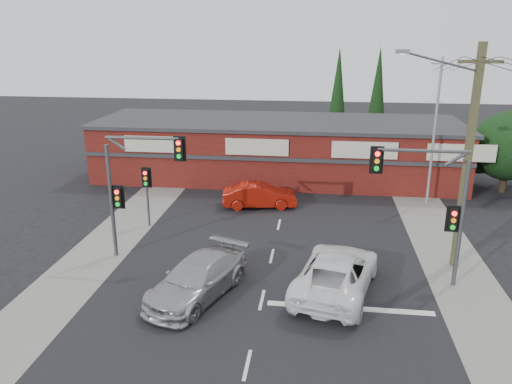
# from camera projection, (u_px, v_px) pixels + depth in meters

# --- Properties ---
(ground) EXTENTS (120.00, 120.00, 0.00)m
(ground) POSITION_uv_depth(u_px,v_px,m) (265.00, 285.00, 21.43)
(ground) COLOR black
(ground) RESTS_ON ground
(road_strip) EXTENTS (14.00, 70.00, 0.01)m
(road_strip) POSITION_uv_depth(u_px,v_px,m) (276.00, 239.00, 26.15)
(road_strip) COLOR black
(road_strip) RESTS_ON ground
(verge_left) EXTENTS (3.00, 70.00, 0.02)m
(verge_left) POSITION_uv_depth(u_px,v_px,m) (120.00, 231.00, 27.17)
(verge_left) COLOR gray
(verge_left) RESTS_ON ground
(verge_right) EXTENTS (3.00, 70.00, 0.02)m
(verge_right) POSITION_uv_depth(u_px,v_px,m) (444.00, 247.00, 25.13)
(verge_right) COLOR gray
(verge_right) RESTS_ON ground
(stop_line) EXTENTS (6.50, 0.35, 0.01)m
(stop_line) POSITION_uv_depth(u_px,v_px,m) (350.00, 308.00, 19.59)
(stop_line) COLOR silver
(stop_line) RESTS_ON ground
(white_suv) EXTENTS (4.17, 6.62, 1.70)m
(white_suv) POSITION_uv_depth(u_px,v_px,m) (336.00, 272.00, 20.69)
(white_suv) COLOR white
(white_suv) RESTS_ON ground
(silver_suv) EXTENTS (4.02, 5.93, 1.59)m
(silver_suv) POSITION_uv_depth(u_px,v_px,m) (197.00, 278.00, 20.29)
(silver_suv) COLOR #A7AAAD
(silver_suv) RESTS_ON ground
(red_sedan) EXTENTS (4.73, 2.33, 1.49)m
(red_sedan) POSITION_uv_depth(u_px,v_px,m) (259.00, 195.00, 30.74)
(red_sedan) COLOR #961409
(red_sedan) RESTS_ON ground
(lane_dashes) EXTENTS (0.12, 35.01, 0.01)m
(lane_dashes) POSITION_uv_depth(u_px,v_px,m) (262.00, 300.00, 20.20)
(lane_dashes) COLOR silver
(lane_dashes) RESTS_ON ground
(shop_building) EXTENTS (27.30, 8.40, 4.22)m
(shop_building) POSITION_uv_depth(u_px,v_px,m) (277.00, 148.00, 36.93)
(shop_building) COLOR #501310
(shop_building) RESTS_ON ground
(tree_cluster) EXTENTS (5.90, 5.10, 5.50)m
(tree_cluster) POSITION_uv_depth(u_px,v_px,m) (509.00, 149.00, 33.35)
(tree_cluster) COLOR #2D2116
(tree_cluster) RESTS_ON ground
(conifer_near) EXTENTS (1.80, 1.80, 9.25)m
(conifer_near) POSITION_uv_depth(u_px,v_px,m) (338.00, 93.00, 41.99)
(conifer_near) COLOR #2D2116
(conifer_near) RESTS_ON ground
(conifer_far) EXTENTS (1.80, 1.80, 9.25)m
(conifer_far) POSITION_uv_depth(u_px,v_px,m) (378.00, 90.00, 43.45)
(conifer_far) COLOR #2D2116
(conifer_far) RESTS_ON ground
(traffic_mast_left) EXTENTS (3.77, 0.27, 5.97)m
(traffic_mast_left) POSITION_uv_depth(u_px,v_px,m) (132.00, 179.00, 22.89)
(traffic_mast_left) COLOR #47494C
(traffic_mast_left) RESTS_ON ground
(traffic_mast_right) EXTENTS (3.96, 0.27, 5.97)m
(traffic_mast_right) POSITION_uv_depth(u_px,v_px,m) (436.00, 197.00, 20.34)
(traffic_mast_right) COLOR #47494C
(traffic_mast_right) RESTS_ON ground
(pedestal_signal) EXTENTS (0.55, 0.27, 3.38)m
(pedestal_signal) POSITION_uv_depth(u_px,v_px,m) (147.00, 185.00, 27.23)
(pedestal_signal) COLOR #47494C
(pedestal_signal) RESTS_ON ground
(utility_pole) EXTENTS (4.38, 0.59, 10.00)m
(utility_pole) POSITION_uv_depth(u_px,v_px,m) (465.00, 152.00, 21.59)
(utility_pole) COLOR brown
(utility_pole) RESTS_ON ground
(steel_pole) EXTENTS (1.20, 0.16, 9.00)m
(steel_pole) POSITION_uv_depth(u_px,v_px,m) (435.00, 130.00, 30.23)
(steel_pole) COLOR gray
(steel_pole) RESTS_ON ground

